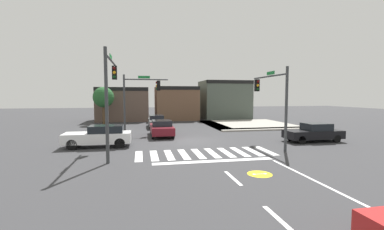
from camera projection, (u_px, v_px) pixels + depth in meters
The scene contains 14 objects.
ground_plane at pixel (192, 141), 20.78m from camera, with size 120.00×120.00×0.00m, color #353538.
crosswalk_near at pixel (205, 153), 16.38m from camera, with size 8.62×2.83×0.01m.
lane_markings at pixel (280, 192), 9.82m from camera, with size 6.80×18.75×0.01m.
bike_detector_marking at pixel (260, 174), 12.05m from camera, with size 1.14×1.14×0.01m.
curb_corner_northeast at pixel (246, 125), 31.62m from camera, with size 10.00×10.60×0.15m.
storefront_row at pixel (180, 102), 39.64m from camera, with size 22.44×6.70×5.84m.
traffic_signal_northwest at pixel (140, 93), 24.65m from camera, with size 4.19×0.32×5.56m.
traffic_signal_southwest at pixel (110, 84), 15.64m from camera, with size 0.32×5.79×6.15m.
traffic_signal_southeast at pixel (272, 93), 18.53m from camera, with size 0.32×4.91×5.47m.
car_gray at pixel (157, 121), 29.62m from camera, with size 1.75×4.61×1.38m.
car_maroon at pixel (162, 128), 23.25m from camera, with size 1.89×4.45×1.42m.
car_black at pixel (314, 133), 20.51m from camera, with size 4.42×1.76×1.45m.
car_white at pixel (100, 136), 18.37m from camera, with size 4.52×1.74×1.52m.
roadside_tree at pixel (103, 97), 32.60m from camera, with size 2.57×2.57×4.68m.
Camera 1 is at (-3.93, -20.19, 3.63)m, focal length 24.45 mm.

